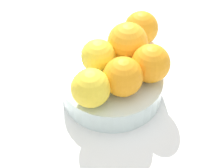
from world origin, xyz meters
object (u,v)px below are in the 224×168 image
(fruit_bowl, at_px, (112,86))
(orange_in_bowl_3, at_px, (128,43))
(orange_in_bowl_0, at_px, (98,56))
(orange_in_bowl_1, at_px, (123,77))
(orange_in_bowl_4, at_px, (91,88))
(orange_in_bowl_2, at_px, (151,63))
(orange_loose_0, at_px, (143,29))

(fruit_bowl, xyz_separation_m, orange_in_bowl_3, (-0.01, -0.06, 0.06))
(orange_in_bowl_0, xyz_separation_m, orange_in_bowl_3, (-0.04, -0.05, 0.01))
(orange_in_bowl_1, height_order, orange_in_bowl_4, orange_in_bowl_1)
(orange_in_bowl_2, relative_size, orange_in_bowl_4, 1.05)
(orange_in_bowl_3, relative_size, orange_loose_0, 1.01)
(orange_in_bowl_4, distance_m, orange_loose_0, 0.24)
(orange_in_bowl_3, height_order, orange_loose_0, orange_in_bowl_3)
(fruit_bowl, relative_size, orange_in_bowl_4, 2.88)
(orange_loose_0, bearing_deg, orange_in_bowl_2, 111.59)
(orange_in_bowl_0, bearing_deg, orange_in_bowl_2, -171.89)
(orange_in_bowl_0, bearing_deg, orange_loose_0, -102.15)
(orange_in_bowl_3, bearing_deg, orange_in_bowl_0, 52.48)
(orange_in_bowl_2, bearing_deg, orange_in_bowl_0, 8.11)
(orange_in_bowl_0, relative_size, orange_in_bowl_4, 0.96)
(orange_in_bowl_2, height_order, orange_in_bowl_3, orange_in_bowl_3)
(fruit_bowl, bearing_deg, orange_in_bowl_2, -159.16)
(fruit_bowl, height_order, orange_in_bowl_2, orange_in_bowl_2)
(orange_in_bowl_4, height_order, orange_loose_0, orange_in_bowl_4)
(orange_in_bowl_2, relative_size, orange_loose_0, 0.92)
(orange_in_bowl_2, bearing_deg, orange_loose_0, -68.41)
(fruit_bowl, height_order, orange_in_bowl_1, orange_in_bowl_1)
(orange_loose_0, bearing_deg, orange_in_bowl_4, 86.60)
(orange_in_bowl_0, relative_size, orange_in_bowl_3, 0.83)
(orange_in_bowl_4, relative_size, orange_loose_0, 0.87)
(orange_in_bowl_3, bearing_deg, orange_in_bowl_1, 104.78)
(fruit_bowl, bearing_deg, orange_in_bowl_0, -18.87)
(orange_in_bowl_0, height_order, orange_in_bowl_2, orange_in_bowl_2)
(orange_in_bowl_3, bearing_deg, orange_in_bowl_2, 147.01)
(orange_in_bowl_1, height_order, orange_in_bowl_3, orange_in_bowl_3)
(orange_in_bowl_3, bearing_deg, orange_loose_0, -88.41)
(orange_in_bowl_1, bearing_deg, orange_in_bowl_0, -30.43)
(fruit_bowl, relative_size, orange_in_bowl_3, 2.48)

